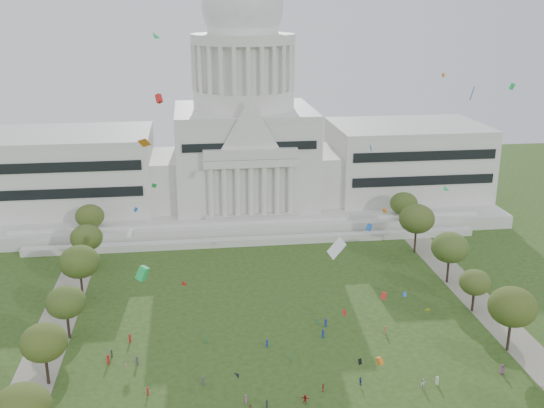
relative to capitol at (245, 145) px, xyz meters
name	(u,v)px	position (x,y,z in m)	size (l,w,h in m)	color
capitol	(245,145)	(0.00, 0.00, 0.00)	(160.00, 64.50, 91.30)	silver
path_left	(46,349)	(-48.00, -83.59, -22.28)	(8.00, 160.00, 0.04)	gray
path_right	(496,319)	(48.00, -83.59, -22.28)	(8.00, 160.00, 0.04)	gray
row_tree_l_1	(22,408)	(-44.07, -116.55, -13.34)	(8.86, 8.86, 12.59)	black
row_tree_l_2	(44,342)	(-45.04, -96.29, -13.79)	(8.42, 8.42, 11.97)	black
row_tree_r_2	(513,307)	(44.17, -96.15, -12.64)	(9.55, 9.55, 13.58)	black
row_tree_l_3	(66,302)	(-44.09, -79.67, -14.09)	(8.12, 8.12, 11.55)	black
row_tree_r_3	(475,282)	(44.40, -79.10, -15.21)	(7.01, 7.01, 9.98)	black
row_tree_l_4	(79,262)	(-44.08, -61.17, -12.90)	(9.29, 9.29, 13.21)	black
row_tree_r_4	(450,248)	(44.76, -63.55, -13.01)	(9.19, 9.19, 13.06)	black
row_tree_l_5	(86,238)	(-45.22, -42.58, -13.88)	(8.33, 8.33, 11.85)	black
row_tree_r_5	(417,219)	(43.49, -43.40, -12.37)	(9.82, 9.82, 13.96)	black
row_tree_l_6	(90,216)	(-46.87, -24.45, -14.02)	(8.19, 8.19, 11.64)	black
row_tree_r_6	(404,204)	(45.96, -25.46, -13.79)	(8.42, 8.42, 11.97)	black
person_0	(502,369)	(39.07, -104.11, -21.32)	(0.95, 0.62, 1.95)	#994C8C
person_2	(423,383)	(22.69, -106.62, -21.35)	(0.92, 0.57, 1.89)	silver
person_4	(323,388)	(4.47, -105.24, -21.54)	(0.89, 0.48, 1.51)	#B21E1E
person_5	(305,399)	(0.63, -108.25, -21.47)	(1.52, 0.60, 1.64)	#B21E1E
person_8	(250,408)	(-9.09, -109.51, -21.51)	(0.77, 0.47, 1.58)	olive
person_10	(361,381)	(11.66, -104.19, -21.49)	(0.95, 0.52, 1.62)	navy
distant_crowd	(226,373)	(-12.64, -98.44, -21.43)	(64.69, 38.79, 1.93)	#B21E1E
kite_swarm	(302,252)	(0.17, -105.40, 5.03)	(95.20, 105.60, 59.59)	orange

